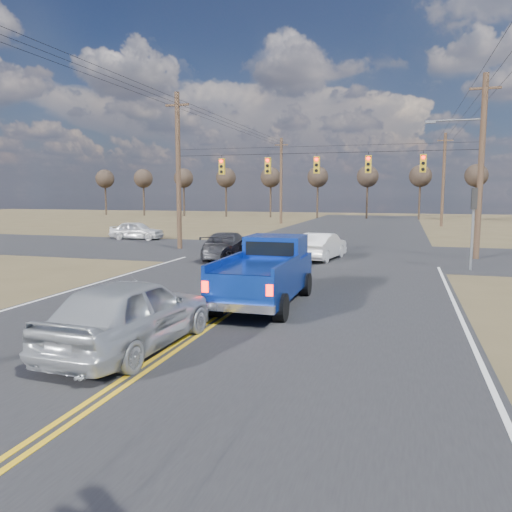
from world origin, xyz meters
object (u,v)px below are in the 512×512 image
(black_suv, at_px, (263,251))
(cross_car_west, at_px, (137,230))
(white_car_queue, at_px, (322,246))
(dgrey_car_queue, at_px, (227,246))
(pickup_truck, at_px, (266,273))
(silver_suv, at_px, (131,313))

(black_suv, bearing_deg, cross_car_west, -37.98)
(white_car_queue, height_order, dgrey_car_queue, dgrey_car_queue)
(dgrey_car_queue, bearing_deg, black_suv, 132.99)
(black_suv, relative_size, dgrey_car_queue, 1.08)
(pickup_truck, xyz_separation_m, dgrey_car_queue, (-5.06, 10.27, -0.30))
(white_car_queue, distance_m, cross_car_west, 17.61)
(pickup_truck, distance_m, white_car_queue, 11.53)
(silver_suv, distance_m, white_car_queue, 17.17)
(silver_suv, distance_m, dgrey_car_queue, 16.16)
(dgrey_car_queue, relative_size, cross_car_west, 1.25)
(white_car_queue, bearing_deg, black_suv, 64.54)
(silver_suv, distance_m, black_suv, 13.64)
(black_suv, xyz_separation_m, dgrey_car_queue, (-2.67, 2.19, -0.02))
(dgrey_car_queue, bearing_deg, pickup_truck, 108.54)
(pickup_truck, height_order, black_suv, pickup_truck)
(white_car_queue, relative_size, cross_car_west, 1.08)
(silver_suv, xyz_separation_m, black_suv, (-0.63, 13.63, -0.10))
(white_car_queue, xyz_separation_m, cross_car_west, (-15.86, 7.65, -0.03))
(cross_car_west, bearing_deg, pickup_truck, -143.12)
(dgrey_car_queue, height_order, cross_car_west, dgrey_car_queue)
(white_car_queue, bearing_deg, cross_car_west, -16.52)
(black_suv, distance_m, dgrey_car_queue, 3.46)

